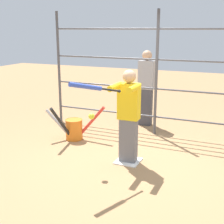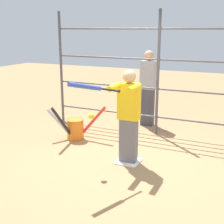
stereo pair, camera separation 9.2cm
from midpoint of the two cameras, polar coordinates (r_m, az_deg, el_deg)
ground_plane at (r=5.41m, az=2.46°, el=-9.03°), size 24.00×24.00×0.00m
home_plate at (r=5.40m, az=2.46°, el=-8.94°), size 0.40×0.40×0.02m
fence_backstop at (r=6.52m, az=7.72°, el=6.85°), size 4.78×0.06×2.58m
batter at (r=5.11m, az=2.50°, el=-0.35°), size 0.40×0.53×1.57m
baseball_bat_swinging at (r=4.32m, az=-4.62°, el=4.55°), size 0.46×0.78×0.25m
softball_in_flight at (r=4.82m, az=-4.32°, el=-0.78°), size 0.10×0.10×0.10m
bat_bucket at (r=6.40m, az=-7.44°, el=-2.98°), size 1.16×0.82×0.78m
bystander_behind_fence at (r=7.21m, az=5.90°, el=4.56°), size 0.36×0.22×1.73m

